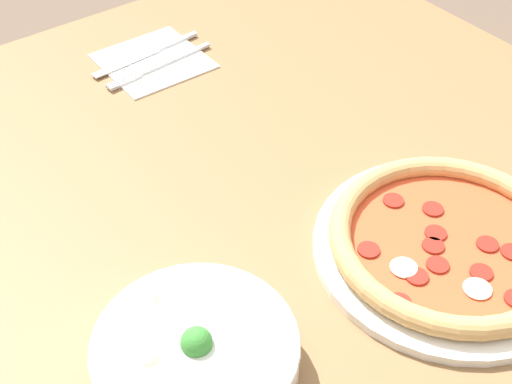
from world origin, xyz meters
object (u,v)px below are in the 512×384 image
at_px(pizza, 449,243).
at_px(knife, 151,52).
at_px(fork, 162,65).
at_px(bowl, 195,355).

xyz_separation_m(pizza, knife, (0.59, 0.05, -0.01)).
height_order(fork, knife, same).
xyz_separation_m(bowl, knife, (0.55, -0.27, -0.03)).
bearing_deg(pizza, bowl, 82.77).
bearing_deg(pizza, knife, 5.12).
height_order(pizza, fork, pizza).
xyz_separation_m(bowl, fork, (0.51, -0.27, -0.02)).
relative_size(pizza, knife, 1.58).
bearing_deg(bowl, fork, -27.80).
bearing_deg(knife, bowl, 59.43).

